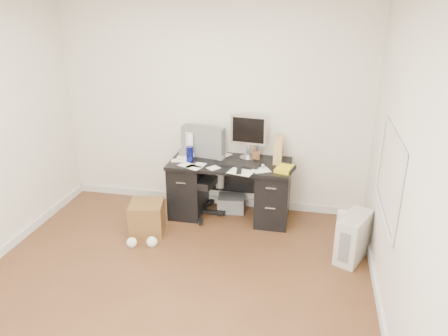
# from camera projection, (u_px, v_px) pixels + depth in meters

# --- Properties ---
(ground) EXTENTS (4.00, 4.00, 0.00)m
(ground) POSITION_uv_depth(u_px,v_px,m) (167.00, 290.00, 4.25)
(ground) COLOR #4C3018
(ground) RESTS_ON ground
(room_shell) EXTENTS (4.02, 4.02, 2.71)m
(room_shell) POSITION_uv_depth(u_px,v_px,m) (163.00, 126.00, 3.66)
(room_shell) COLOR silver
(room_shell) RESTS_ON ground
(desk) EXTENTS (1.50, 0.70, 0.75)m
(desk) POSITION_uv_depth(u_px,v_px,m) (230.00, 188.00, 5.55)
(desk) COLOR black
(desk) RESTS_ON ground
(loose_papers) EXTENTS (1.10, 0.60, 0.00)m
(loose_papers) POSITION_uv_depth(u_px,v_px,m) (214.00, 162.00, 5.41)
(loose_papers) COLOR white
(loose_papers) RESTS_ON desk
(lcd_monitor) EXTENTS (0.48, 0.30, 0.57)m
(lcd_monitor) POSITION_uv_depth(u_px,v_px,m) (248.00, 137.00, 5.44)
(lcd_monitor) COLOR #B0AFB4
(lcd_monitor) RESTS_ON desk
(keyboard) EXTENTS (0.49, 0.21, 0.03)m
(keyboard) POSITION_uv_depth(u_px,v_px,m) (240.00, 164.00, 5.31)
(keyboard) COLOR black
(keyboard) RESTS_ON desk
(computer_mouse) EXTENTS (0.07, 0.07, 0.05)m
(computer_mouse) POSITION_uv_depth(u_px,v_px,m) (263.00, 166.00, 5.23)
(computer_mouse) COLOR #B0AFB4
(computer_mouse) RESTS_ON desk
(travel_mug) EXTENTS (0.11, 0.11, 0.20)m
(travel_mug) POSITION_uv_depth(u_px,v_px,m) (190.00, 154.00, 5.40)
(travel_mug) COLOR navy
(travel_mug) RESTS_ON desk
(white_binder) EXTENTS (0.26, 0.30, 0.32)m
(white_binder) POSITION_uv_depth(u_px,v_px,m) (187.00, 143.00, 5.62)
(white_binder) COLOR white
(white_binder) RESTS_ON desk
(magazine_file) EXTENTS (0.14, 0.27, 0.31)m
(magazine_file) POSITION_uv_depth(u_px,v_px,m) (278.00, 150.00, 5.38)
(magazine_file) COLOR #A58350
(magazine_file) RESTS_ON desk
(pen_cup) EXTENTS (0.12, 0.12, 0.26)m
(pen_cup) POSITION_uv_depth(u_px,v_px,m) (256.00, 149.00, 5.48)
(pen_cup) COLOR brown
(pen_cup) RESTS_ON desk
(yellow_book) EXTENTS (0.25, 0.29, 0.04)m
(yellow_book) POSITION_uv_depth(u_px,v_px,m) (285.00, 169.00, 5.15)
(yellow_book) COLOR gold
(yellow_book) RESTS_ON desk
(paper_remote) EXTENTS (0.33, 0.29, 0.02)m
(paper_remote) POSITION_uv_depth(u_px,v_px,m) (241.00, 171.00, 5.11)
(paper_remote) COLOR white
(paper_remote) RESTS_ON desk
(office_chair) EXTENTS (0.74, 0.74, 1.13)m
(office_chair) POSITION_uv_depth(u_px,v_px,m) (198.00, 174.00, 5.54)
(office_chair) COLOR #585B58
(office_chair) RESTS_ON ground
(pc_tower) EXTENTS (0.42, 0.56, 0.51)m
(pc_tower) POSITION_uv_depth(u_px,v_px,m) (353.00, 237.00, 4.69)
(pc_tower) COLOR beige
(pc_tower) RESTS_ON ground
(shopping_bag) EXTENTS (0.26, 0.19, 0.35)m
(shopping_bag) POSITION_uv_depth(u_px,v_px,m) (348.00, 226.00, 5.08)
(shopping_bag) COLOR white
(shopping_bag) RESTS_ON ground
(wicker_basket) EXTENTS (0.46, 0.46, 0.39)m
(wicker_basket) POSITION_uv_depth(u_px,v_px,m) (147.00, 218.00, 5.24)
(wicker_basket) COLOR #4E3617
(wicker_basket) RESTS_ON ground
(desk_printer) EXTENTS (0.37, 0.32, 0.20)m
(desk_printer) POSITION_uv_depth(u_px,v_px,m) (231.00, 203.00, 5.81)
(desk_printer) COLOR slate
(desk_printer) RESTS_ON ground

